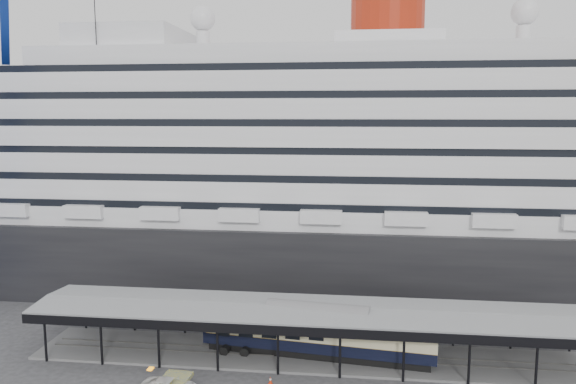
{
  "coord_description": "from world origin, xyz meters",
  "views": [
    {
      "loc": [
        4.09,
        -48.38,
        24.28
      ],
      "look_at": [
        -2.81,
        8.0,
        16.31
      ],
      "focal_mm": 35.0,
      "sensor_mm": 36.0,
      "label": 1
    }
  ],
  "objects": [
    {
      "name": "ground",
      "position": [
        0.0,
        0.0,
        0.0
      ],
      "size": [
        200.0,
        200.0,
        0.0
      ],
      "primitive_type": "plane",
      "color": "#323235",
      "rests_on": "ground"
    },
    {
      "name": "cruise_ship",
      "position": [
        0.05,
        32.0,
        18.35
      ],
      "size": [
        130.0,
        30.0,
        43.9
      ],
      "color": "black",
      "rests_on": "ground"
    },
    {
      "name": "platform_canopy",
      "position": [
        0.0,
        5.0,
        2.36
      ],
      "size": [
        56.0,
        9.18,
        5.3
      ],
      "color": "slate",
      "rests_on": "ground"
    },
    {
      "name": "pullman_carriage",
      "position": [
        0.5,
        5.0,
        2.76
      ],
      "size": [
        23.42,
        5.75,
        22.8
      ],
      "rotation": [
        0.0,
        0.0,
        -0.12
      ],
      "color": "black",
      "rests_on": "ground"
    },
    {
      "name": "traffic_cone_left",
      "position": [
        -3.31,
        -1.02,
        0.34
      ],
      "size": [
        0.44,
        0.44,
        0.69
      ],
      "rotation": [
        0.0,
        0.0,
        0.29
      ],
      "color": "red",
      "rests_on": "ground"
    }
  ]
}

